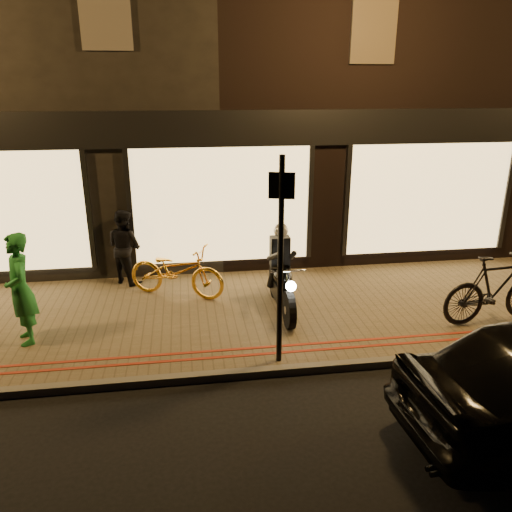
% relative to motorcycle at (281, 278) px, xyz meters
% --- Properties ---
extents(ground, '(90.00, 90.00, 0.00)m').
position_rel_motorcycle_xyz_m(ground, '(-0.87, -1.94, -0.73)').
color(ground, black).
rests_on(ground, ground).
extents(sidewalk, '(50.00, 4.00, 0.12)m').
position_rel_motorcycle_xyz_m(sidewalk, '(-0.87, 0.06, -0.67)').
color(sidewalk, brown).
rests_on(sidewalk, ground).
extents(kerb_stone, '(50.00, 0.14, 0.12)m').
position_rel_motorcycle_xyz_m(kerb_stone, '(-0.87, -1.89, -0.67)').
color(kerb_stone, '#59544C').
rests_on(kerb_stone, ground).
extents(red_kerb_lines, '(50.00, 0.26, 0.01)m').
position_rel_motorcycle_xyz_m(red_kerb_lines, '(-0.87, -1.39, -0.61)').
color(red_kerb_lines, maroon).
rests_on(red_kerb_lines, sidewalk).
extents(building_row, '(48.00, 10.11, 8.50)m').
position_rel_motorcycle_xyz_m(building_row, '(-0.87, 7.05, 3.51)').
color(building_row, black).
rests_on(building_row, ground).
extents(motorcycle, '(0.60, 1.94, 1.59)m').
position_rel_motorcycle_xyz_m(motorcycle, '(0.00, 0.00, 0.00)').
color(motorcycle, black).
rests_on(motorcycle, sidewalk).
extents(sign_post, '(0.34, 0.13, 3.00)m').
position_rel_motorcycle_xyz_m(sign_post, '(-0.36, -1.69, 1.06)').
color(sign_post, black).
rests_on(sign_post, sidewalk).
extents(bicycle_gold, '(2.02, 1.41, 1.01)m').
position_rel_motorcycle_xyz_m(bicycle_gold, '(-1.84, 0.93, -0.11)').
color(bicycle_gold, gold).
rests_on(bicycle_gold, sidewalk).
extents(bicycle_dark, '(2.04, 0.77, 1.20)m').
position_rel_motorcycle_xyz_m(bicycle_dark, '(3.50, -0.96, -0.02)').
color(bicycle_dark, black).
rests_on(bicycle_dark, sidewalk).
extents(person_green, '(0.64, 0.76, 1.77)m').
position_rel_motorcycle_xyz_m(person_green, '(-4.18, -0.54, 0.27)').
color(person_green, '#1F752D').
rests_on(person_green, sidewalk).
extents(person_dark, '(0.94, 0.92, 1.52)m').
position_rel_motorcycle_xyz_m(person_dark, '(-2.87, 1.79, 0.15)').
color(person_dark, black).
rests_on(person_dark, sidewalk).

